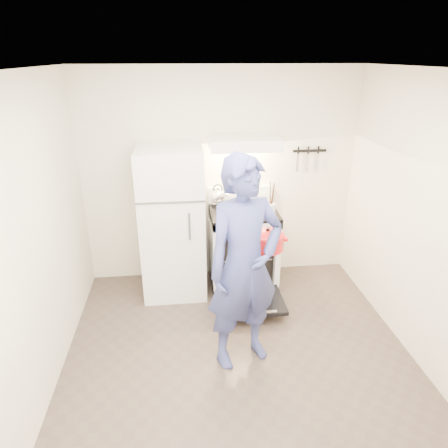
{
  "coord_description": "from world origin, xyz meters",
  "views": [
    {
      "loc": [
        -0.47,
        -2.71,
        2.59
      ],
      "look_at": [
        -0.05,
        1.0,
        1.0
      ],
      "focal_mm": 32.0,
      "sensor_mm": 36.0,
      "label": 1
    }
  ],
  "objects_px": {
    "stove_body": "(243,249)",
    "dutch_oven": "(267,242)",
    "tea_kettle": "(218,195)",
    "person": "(245,266)",
    "refrigerator": "(173,223)"
  },
  "relations": [
    {
      "from": "person",
      "to": "dutch_oven",
      "type": "relative_size",
      "value": 5.16
    },
    {
      "from": "refrigerator",
      "to": "person",
      "type": "bearing_deg",
      "value": -63.94
    },
    {
      "from": "tea_kettle",
      "to": "person",
      "type": "bearing_deg",
      "value": -87.06
    },
    {
      "from": "stove_body",
      "to": "dutch_oven",
      "type": "distance_m",
      "value": 1.13
    },
    {
      "from": "person",
      "to": "dutch_oven",
      "type": "bearing_deg",
      "value": 28.76
    },
    {
      "from": "tea_kettle",
      "to": "dutch_oven",
      "type": "relative_size",
      "value": 0.69
    },
    {
      "from": "person",
      "to": "dutch_oven",
      "type": "distance_m",
      "value": 0.4
    },
    {
      "from": "person",
      "to": "stove_body",
      "type": "bearing_deg",
      "value": 60.55
    },
    {
      "from": "refrigerator",
      "to": "person",
      "type": "height_order",
      "value": "person"
    },
    {
      "from": "refrigerator",
      "to": "tea_kettle",
      "type": "relative_size",
      "value": 6.66
    },
    {
      "from": "stove_body",
      "to": "person",
      "type": "distance_m",
      "value": 1.39
    },
    {
      "from": "stove_body",
      "to": "dutch_oven",
      "type": "relative_size",
      "value": 2.49
    },
    {
      "from": "tea_kettle",
      "to": "stove_body",
      "type": "bearing_deg",
      "value": -38.78
    },
    {
      "from": "dutch_oven",
      "to": "stove_body",
      "type": "bearing_deg",
      "value": 93.44
    },
    {
      "from": "stove_body",
      "to": "person",
      "type": "height_order",
      "value": "person"
    }
  ]
}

